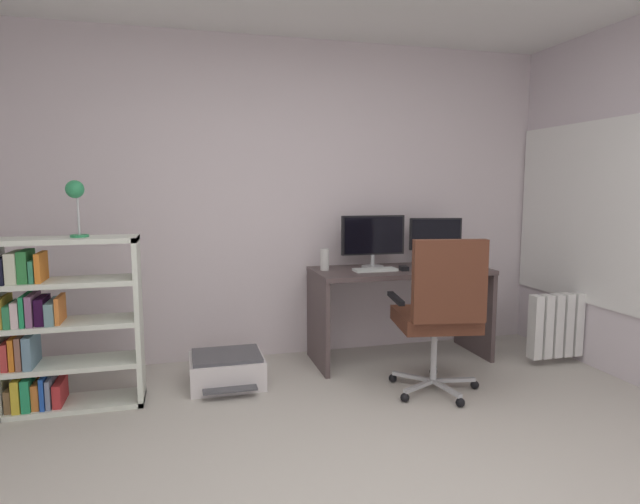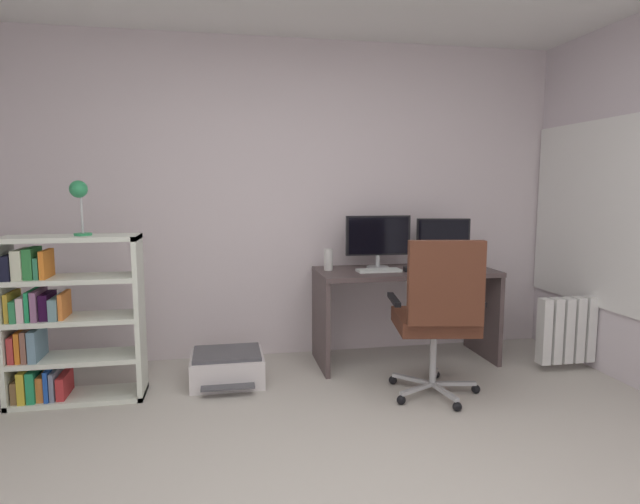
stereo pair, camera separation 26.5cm
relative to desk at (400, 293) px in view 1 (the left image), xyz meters
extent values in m
cube|color=silver|center=(-0.90, 0.42, 0.74)|extent=(4.59, 0.10, 2.58)
cube|color=white|center=(1.39, -0.44, 0.65)|extent=(0.01, 1.50, 1.33)
cube|color=white|center=(1.38, -0.44, 0.65)|extent=(0.02, 1.58, 1.41)
cube|color=#4D3F3E|center=(0.00, 0.00, 0.18)|extent=(1.41, 0.61, 0.04)
cube|color=#4D3F3E|center=(-0.69, 0.00, -0.19)|extent=(0.04, 0.59, 0.71)
cube|color=#4D3F3E|center=(0.69, 0.00, -0.19)|extent=(0.04, 0.59, 0.71)
cylinder|color=#B2B5B7|center=(-0.19, 0.13, 0.21)|extent=(0.18, 0.18, 0.01)
cylinder|color=#B2B5B7|center=(-0.19, 0.13, 0.27)|extent=(0.03, 0.03, 0.10)
cube|color=black|center=(-0.19, 0.13, 0.47)|extent=(0.53, 0.05, 0.32)
cube|color=black|center=(-0.19, 0.11, 0.47)|extent=(0.49, 0.02, 0.29)
cylinder|color=#B2B5B7|center=(0.37, 0.13, 0.21)|extent=(0.18, 0.18, 0.01)
cylinder|color=#B2B5B7|center=(0.37, 0.13, 0.28)|extent=(0.03, 0.03, 0.13)
cube|color=black|center=(0.37, 0.13, 0.46)|extent=(0.43, 0.12, 0.27)
cube|color=black|center=(0.36, 0.11, 0.46)|extent=(0.40, 0.09, 0.25)
cube|color=silver|center=(-0.24, -0.06, 0.21)|extent=(0.34, 0.14, 0.02)
cube|color=black|center=(-0.01, -0.09, 0.22)|extent=(0.08, 0.11, 0.03)
cylinder|color=silver|center=(-0.61, 0.08, 0.29)|extent=(0.07, 0.07, 0.17)
cube|color=#B7BABC|center=(0.11, -0.72, -0.48)|extent=(0.30, 0.08, 0.02)
sphere|color=black|center=(0.25, -0.74, -0.52)|extent=(0.06, 0.06, 0.06)
cube|color=#B7BABC|center=(0.03, -0.56, -0.48)|extent=(0.17, 0.28, 0.02)
sphere|color=black|center=(0.10, -0.43, -0.52)|extent=(0.06, 0.06, 0.06)
cube|color=#B7BABC|center=(-0.15, -0.59, -0.48)|extent=(0.23, 0.24, 0.02)
sphere|color=black|center=(-0.25, -0.48, -0.52)|extent=(0.06, 0.06, 0.06)
cube|color=#B7BABC|center=(-0.18, -0.76, -0.48)|extent=(0.28, 0.16, 0.02)
sphere|color=black|center=(-0.31, -0.83, -0.52)|extent=(0.06, 0.06, 0.06)
cube|color=#B7BABC|center=(-0.02, -0.84, -0.48)|extent=(0.07, 0.30, 0.02)
sphere|color=black|center=(0.00, -0.99, -0.52)|extent=(0.06, 0.06, 0.06)
cylinder|color=#B7BABC|center=(-0.04, -0.69, -0.28)|extent=(0.04, 0.04, 0.39)
cube|color=#572C1C|center=(-0.04, -0.69, -0.04)|extent=(0.58, 0.57, 0.10)
cube|color=#572C1C|center=(-0.09, -0.97, 0.27)|extent=(0.47, 0.15, 0.52)
cube|color=black|center=(-0.31, -0.65, 0.11)|extent=(0.10, 0.35, 0.03)
cube|color=black|center=(0.23, -0.74, 0.11)|extent=(0.10, 0.35, 0.03)
cube|color=white|center=(-1.98, -0.34, 0.00)|extent=(0.03, 0.30, 1.09)
cube|color=white|center=(-2.39, -0.34, 0.53)|extent=(0.84, 0.30, 0.03)
cube|color=white|center=(-2.39, -0.34, -0.53)|extent=(0.84, 0.30, 0.03)
cube|color=white|center=(-2.39, -0.34, -0.27)|extent=(0.78, 0.30, 0.03)
cube|color=white|center=(-2.39, -0.34, 0.00)|extent=(0.78, 0.30, 0.03)
cube|color=white|center=(-2.39, -0.34, 0.26)|extent=(0.78, 0.30, 0.03)
cube|color=brown|center=(-2.75, -0.34, -0.44)|extent=(0.04, 0.24, 0.14)
cube|color=gold|center=(-2.70, -0.35, -0.41)|extent=(0.05, 0.26, 0.20)
cube|color=#23945B|center=(-2.65, -0.34, -0.41)|extent=(0.05, 0.27, 0.20)
cube|color=orange|center=(-2.60, -0.33, -0.43)|extent=(0.04, 0.24, 0.16)
cube|color=#224FB2|center=(-2.56, -0.33, -0.41)|extent=(0.03, 0.27, 0.20)
cube|color=gray|center=(-2.53, -0.34, -0.42)|extent=(0.03, 0.25, 0.18)
cube|color=red|center=(-2.48, -0.33, -0.44)|extent=(0.05, 0.25, 0.15)
cube|color=#BC3838|center=(-2.75, -0.34, -0.17)|extent=(0.04, 0.24, 0.17)
cube|color=orange|center=(-2.71, -0.33, -0.15)|extent=(0.03, 0.26, 0.20)
cube|color=#8B5C4B|center=(-2.67, -0.35, -0.15)|extent=(0.03, 0.25, 0.20)
cube|color=#668A9F|center=(-2.62, -0.35, -0.15)|extent=(0.05, 0.25, 0.20)
cube|color=gold|center=(-2.76, -0.34, 0.11)|extent=(0.03, 0.24, 0.18)
cube|color=#2F844F|center=(-2.72, -0.34, 0.08)|extent=(0.04, 0.27, 0.14)
cube|color=silver|center=(-2.68, -0.35, 0.09)|extent=(0.04, 0.25, 0.16)
cube|color=#219556|center=(-2.64, -0.34, 0.11)|extent=(0.03, 0.25, 0.19)
cube|color=#885B81|center=(-2.60, -0.34, 0.11)|extent=(0.04, 0.25, 0.19)
cube|color=#270C2D|center=(-2.55, -0.35, 0.10)|extent=(0.05, 0.22, 0.17)
cube|color=gray|center=(-2.49, -0.33, 0.08)|extent=(0.05, 0.28, 0.14)
cube|color=orange|center=(-2.45, -0.34, 0.10)|extent=(0.03, 0.22, 0.17)
cube|color=black|center=(-2.74, -0.34, 0.36)|extent=(0.05, 0.27, 0.15)
cube|color=beige|center=(-2.68, -0.33, 0.37)|extent=(0.06, 0.27, 0.19)
cube|color=#30823F|center=(-2.62, -0.34, 0.38)|extent=(0.06, 0.22, 0.19)
cube|color=#32845B|center=(-2.57, -0.33, 0.35)|extent=(0.03, 0.24, 0.14)
cube|color=orange|center=(-2.54, -0.35, 0.37)|extent=(0.03, 0.22, 0.18)
cylinder|color=#2D9558|center=(-2.31, -0.34, 0.55)|extent=(0.11, 0.11, 0.02)
cylinder|color=silver|center=(-2.31, -0.34, 0.69)|extent=(0.01, 0.01, 0.25)
sphere|color=#2D9558|center=(-2.32, -0.34, 0.84)|extent=(0.11, 0.11, 0.11)
cube|color=silver|center=(-1.42, -0.23, -0.44)|extent=(0.51, 0.41, 0.21)
cube|color=#4C4C51|center=(-1.42, -0.23, -0.33)|extent=(0.47, 0.38, 0.02)
cube|color=#4C4C51|center=(-1.42, -0.47, -0.49)|extent=(0.36, 0.10, 0.01)
cube|color=white|center=(0.96, -0.44, -0.23)|extent=(0.07, 0.10, 0.50)
cube|color=white|center=(1.06, -0.44, -0.23)|extent=(0.07, 0.10, 0.50)
cube|color=white|center=(1.15, -0.44, -0.23)|extent=(0.07, 0.10, 0.50)
cube|color=white|center=(1.25, -0.44, -0.23)|extent=(0.07, 0.10, 0.50)
cube|color=white|center=(1.34, -0.44, -0.23)|extent=(0.07, 0.10, 0.50)
cube|color=white|center=(1.43, -0.44, -0.23)|extent=(0.07, 0.10, 0.50)
cube|color=white|center=(1.53, -0.44, -0.23)|extent=(0.07, 0.10, 0.50)
cube|color=white|center=(1.62, -0.44, -0.23)|extent=(0.07, 0.10, 0.50)
camera|label=1|loc=(-1.69, -3.87, 0.86)|focal=29.44mm
camera|label=2|loc=(-1.44, -3.93, 0.86)|focal=29.44mm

